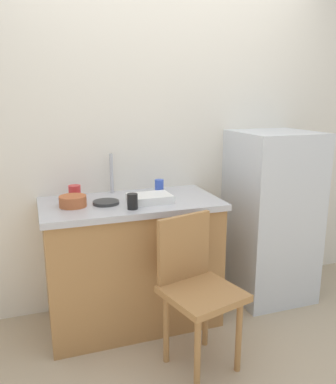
% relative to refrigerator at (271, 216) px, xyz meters
% --- Properties ---
extents(ground_plane, '(8.00, 8.00, 0.00)m').
position_rel_refrigerator_xyz_m(ground_plane, '(-0.81, -0.66, -0.65)').
color(ground_plane, tan).
extents(back_wall, '(4.80, 0.10, 2.62)m').
position_rel_refrigerator_xyz_m(back_wall, '(-0.81, 0.34, 0.66)').
color(back_wall, silver).
rests_on(back_wall, ground_plane).
extents(cabinet_base, '(1.14, 0.60, 0.84)m').
position_rel_refrigerator_xyz_m(cabinet_base, '(-1.12, -0.01, -0.23)').
color(cabinet_base, '#A87542').
rests_on(cabinet_base, ground_plane).
extents(countertop, '(1.18, 0.64, 0.04)m').
position_rel_refrigerator_xyz_m(countertop, '(-1.12, -0.01, 0.21)').
color(countertop, '#B7B7BC').
rests_on(countertop, cabinet_base).
extents(faucet, '(0.02, 0.02, 0.28)m').
position_rel_refrigerator_xyz_m(faucet, '(-1.19, 0.24, 0.37)').
color(faucet, '#B7B7BC').
rests_on(faucet, countertop).
extents(refrigerator, '(0.58, 0.57, 1.31)m').
position_rel_refrigerator_xyz_m(refrigerator, '(0.00, 0.00, 0.00)').
color(refrigerator, silver).
rests_on(refrigerator, ground_plane).
extents(chair, '(0.49, 0.49, 0.89)m').
position_rel_refrigerator_xyz_m(chair, '(-0.88, -0.59, -0.15)').
color(chair, '#A87542').
rests_on(chair, ground_plane).
extents(dish_tray, '(0.28, 0.20, 0.05)m').
position_rel_refrigerator_xyz_m(dish_tray, '(-1.01, -0.09, 0.25)').
color(dish_tray, white).
rests_on(dish_tray, countertop).
extents(terracotta_bowl, '(0.17, 0.17, 0.07)m').
position_rel_refrigerator_xyz_m(terracotta_bowl, '(-1.50, -0.04, 0.26)').
color(terracotta_bowl, '#B25B33').
rests_on(terracotta_bowl, countertop).
extents(hotplate, '(0.17, 0.17, 0.02)m').
position_rel_refrigerator_xyz_m(hotplate, '(-1.29, -0.05, 0.24)').
color(hotplate, '#2D2D2D').
rests_on(hotplate, countertop).
extents(cup_red, '(0.08, 0.08, 0.10)m').
position_rel_refrigerator_xyz_m(cup_red, '(-1.47, 0.14, 0.28)').
color(cup_red, red).
rests_on(cup_red, countertop).
extents(cup_black, '(0.07, 0.07, 0.10)m').
position_rel_refrigerator_xyz_m(cup_black, '(-1.16, -0.22, 0.28)').
color(cup_black, black).
rests_on(cup_black, countertop).
extents(cup_blue, '(0.06, 0.06, 0.10)m').
position_rel_refrigerator_xyz_m(cup_blue, '(-0.87, 0.12, 0.28)').
color(cup_blue, blue).
rests_on(cup_blue, countertop).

